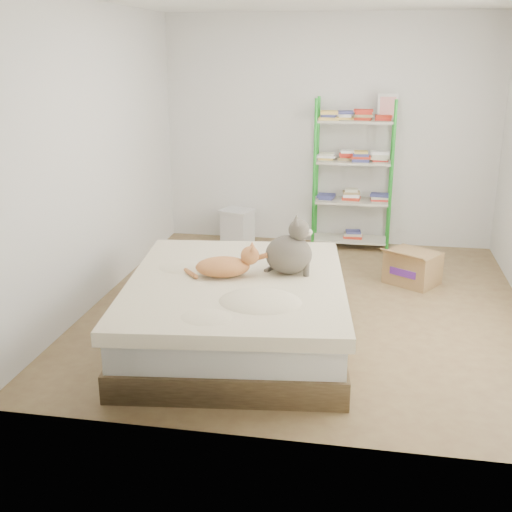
% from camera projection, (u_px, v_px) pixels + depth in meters
% --- Properties ---
extents(room, '(3.81, 4.21, 2.61)m').
position_uv_depth(room, '(311.00, 162.00, 5.37)').
color(room, olive).
rests_on(room, ground).
extents(bed, '(1.87, 2.23, 0.52)m').
position_uv_depth(bed, '(237.00, 311.00, 4.99)').
color(bed, brown).
rests_on(bed, ground).
extents(orange_cat, '(0.55, 0.38, 0.20)m').
position_uv_depth(orange_cat, '(223.00, 264.00, 4.93)').
color(orange_cat, gold).
rests_on(orange_cat, bed).
extents(grey_cat, '(0.42, 0.36, 0.44)m').
position_uv_depth(grey_cat, '(289.00, 246.00, 4.97)').
color(grey_cat, '#655D4F').
rests_on(grey_cat, bed).
extents(shelf_unit, '(0.89, 0.36, 1.74)m').
position_uv_depth(shelf_unit, '(354.00, 169.00, 7.19)').
color(shelf_unit, green).
rests_on(shelf_unit, ground).
extents(cardboard_box, '(0.59, 0.62, 0.37)m').
position_uv_depth(cardboard_box, '(413.00, 268.00, 6.27)').
color(cardboard_box, '#987D4E').
rests_on(cardboard_box, ground).
extents(white_bin, '(0.43, 0.40, 0.40)m').
position_uv_depth(white_bin, '(237.00, 226.00, 7.59)').
color(white_bin, silver).
rests_on(white_bin, ground).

